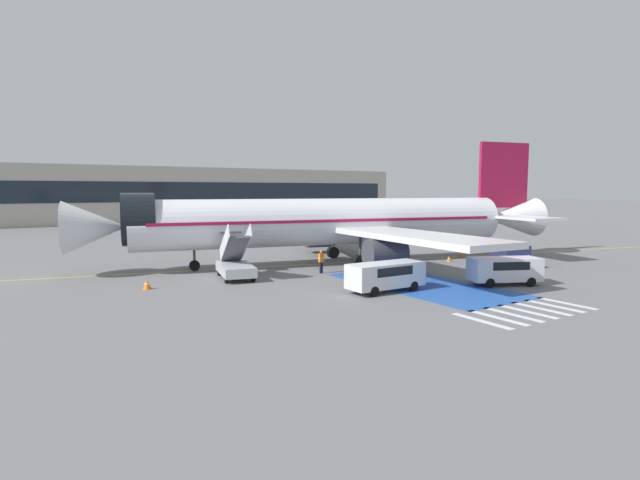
{
  "coord_description": "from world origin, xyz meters",
  "views": [
    {
      "loc": [
        -24.26,
        -36.47,
        6.47
      ],
      "look_at": [
        -2.12,
        -1.54,
        2.28
      ],
      "focal_mm": 28.0,
      "sensor_mm": 36.0,
      "label": 1
    }
  ],
  "objects_px": {
    "ground_crew_0": "(405,254)",
    "service_van_1": "(386,274)",
    "service_van_0": "(504,268)",
    "fuel_tanker": "(285,224)",
    "traffic_cone_2": "(461,254)",
    "terminal_building": "(89,195)",
    "traffic_cone_0": "(147,284)",
    "boarding_stairs_forward": "(235,265)",
    "airliner": "(335,222)",
    "traffic_cone_1": "(449,259)",
    "ground_crew_2": "(368,257)",
    "ground_crew_1": "(321,260)",
    "service_van_2": "(509,252)"
  },
  "relations": [
    {
      "from": "airliner",
      "to": "traffic_cone_1",
      "type": "height_order",
      "value": "airliner"
    },
    {
      "from": "boarding_stairs_forward",
      "to": "traffic_cone_2",
      "type": "bearing_deg",
      "value": 10.92
    },
    {
      "from": "traffic_cone_1",
      "to": "terminal_building",
      "type": "height_order",
      "value": "terminal_building"
    },
    {
      "from": "ground_crew_1",
      "to": "terminal_building",
      "type": "distance_m",
      "value": 72.72
    },
    {
      "from": "service_van_1",
      "to": "service_van_0",
      "type": "bearing_deg",
      "value": -106.84
    },
    {
      "from": "ground_crew_0",
      "to": "traffic_cone_0",
      "type": "xyz_separation_m",
      "value": [
        -21.49,
        0.95,
        -0.58
      ]
    },
    {
      "from": "traffic_cone_1",
      "to": "ground_crew_0",
      "type": "bearing_deg",
      "value": 171.95
    },
    {
      "from": "service_van_2",
      "to": "traffic_cone_2",
      "type": "height_order",
      "value": "service_van_2"
    },
    {
      "from": "boarding_stairs_forward",
      "to": "service_van_2",
      "type": "height_order",
      "value": "boarding_stairs_forward"
    },
    {
      "from": "service_van_1",
      "to": "traffic_cone_0",
      "type": "height_order",
      "value": "service_van_1"
    },
    {
      "from": "traffic_cone_1",
      "to": "ground_crew_1",
      "type": "bearing_deg",
      "value": 176.71
    },
    {
      "from": "ground_crew_2",
      "to": "service_van_2",
      "type": "bearing_deg",
      "value": 71.9
    },
    {
      "from": "traffic_cone_1",
      "to": "traffic_cone_2",
      "type": "xyz_separation_m",
      "value": [
        3.32,
        1.6,
        0.03
      ]
    },
    {
      "from": "fuel_tanker",
      "to": "ground_crew_2",
      "type": "height_order",
      "value": "fuel_tanker"
    },
    {
      "from": "boarding_stairs_forward",
      "to": "ground_crew_2",
      "type": "height_order",
      "value": "boarding_stairs_forward"
    },
    {
      "from": "service_van_0",
      "to": "service_van_2",
      "type": "relative_size",
      "value": 1.07
    },
    {
      "from": "boarding_stairs_forward",
      "to": "ground_crew_1",
      "type": "relative_size",
      "value": 3.07
    },
    {
      "from": "service_van_0",
      "to": "traffic_cone_0",
      "type": "distance_m",
      "value": 23.91
    },
    {
      "from": "airliner",
      "to": "ground_crew_2",
      "type": "height_order",
      "value": "airliner"
    },
    {
      "from": "ground_crew_2",
      "to": "traffic_cone_0",
      "type": "height_order",
      "value": "ground_crew_2"
    },
    {
      "from": "airliner",
      "to": "ground_crew_2",
      "type": "xyz_separation_m",
      "value": [
        0.57,
        -3.91,
        -2.71
      ]
    },
    {
      "from": "traffic_cone_2",
      "to": "airliner",
      "type": "bearing_deg",
      "value": 166.54
    },
    {
      "from": "boarding_stairs_forward",
      "to": "airliner",
      "type": "bearing_deg",
      "value": 25.31
    },
    {
      "from": "boarding_stairs_forward",
      "to": "service_van_1",
      "type": "height_order",
      "value": "boarding_stairs_forward"
    },
    {
      "from": "ground_crew_1",
      "to": "ground_crew_2",
      "type": "height_order",
      "value": "ground_crew_1"
    },
    {
      "from": "airliner",
      "to": "ground_crew_0",
      "type": "distance_m",
      "value": 6.67
    },
    {
      "from": "traffic_cone_2",
      "to": "terminal_building",
      "type": "bearing_deg",
      "value": 108.03
    },
    {
      "from": "service_van_1",
      "to": "terminal_building",
      "type": "relative_size",
      "value": 0.04
    },
    {
      "from": "fuel_tanker",
      "to": "traffic_cone_2",
      "type": "height_order",
      "value": "fuel_tanker"
    },
    {
      "from": "terminal_building",
      "to": "service_van_1",
      "type": "bearing_deg",
      "value": -85.44
    },
    {
      "from": "traffic_cone_2",
      "to": "terminal_building",
      "type": "xyz_separation_m",
      "value": [
        -23.26,
        71.44,
        5.21
      ]
    },
    {
      "from": "airliner",
      "to": "traffic_cone_1",
      "type": "xyz_separation_m",
      "value": [
        9.31,
        -4.62,
        -3.4
      ]
    },
    {
      "from": "ground_crew_1",
      "to": "service_van_2",
      "type": "bearing_deg",
      "value": -28.64
    },
    {
      "from": "service_van_1",
      "to": "ground_crew_0",
      "type": "bearing_deg",
      "value": -47.66
    },
    {
      "from": "service_van_2",
      "to": "ground_crew_2",
      "type": "bearing_deg",
      "value": 8.41
    },
    {
      "from": "service_van_1",
      "to": "boarding_stairs_forward",
      "type": "bearing_deg",
      "value": 33.25
    },
    {
      "from": "ground_crew_0",
      "to": "service_van_1",
      "type": "bearing_deg",
      "value": 176.25
    },
    {
      "from": "ground_crew_0",
      "to": "traffic_cone_1",
      "type": "bearing_deg",
      "value": -53.86
    },
    {
      "from": "ground_crew_0",
      "to": "traffic_cone_0",
      "type": "distance_m",
      "value": 21.51
    },
    {
      "from": "boarding_stairs_forward",
      "to": "traffic_cone_0",
      "type": "distance_m",
      "value": 6.51
    },
    {
      "from": "airliner",
      "to": "terminal_building",
      "type": "height_order",
      "value": "airliner"
    },
    {
      "from": "ground_crew_0",
      "to": "ground_crew_2",
      "type": "distance_m",
      "value": 4.05
    },
    {
      "from": "boarding_stairs_forward",
      "to": "service_van_1",
      "type": "distance_m",
      "value": 11.41
    },
    {
      "from": "fuel_tanker",
      "to": "service_van_1",
      "type": "relative_size",
      "value": 1.76
    },
    {
      "from": "service_van_1",
      "to": "traffic_cone_0",
      "type": "relative_size",
      "value": 7.97
    },
    {
      "from": "ground_crew_0",
      "to": "terminal_building",
      "type": "distance_m",
      "value": 74.11
    },
    {
      "from": "traffic_cone_0",
      "to": "traffic_cone_2",
      "type": "xyz_separation_m",
      "value": [
        29.5,
        -0.02,
        -0.05
      ]
    },
    {
      "from": "ground_crew_1",
      "to": "traffic_cone_0",
      "type": "bearing_deg",
      "value": 166.47
    },
    {
      "from": "service_van_1",
      "to": "ground_crew_2",
      "type": "xyz_separation_m",
      "value": [
        4.78,
        8.02,
        -0.18
      ]
    },
    {
      "from": "terminal_building",
      "to": "ground_crew_1",
      "type": "bearing_deg",
      "value": -84.71
    }
  ]
}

